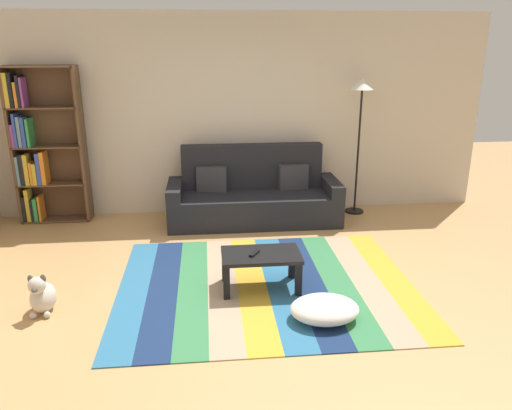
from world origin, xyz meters
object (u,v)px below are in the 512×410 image
(coffee_table, at_px, (261,260))
(tv_remote, at_px, (254,253))
(dog, at_px, (42,296))
(bookshelf, at_px, (40,149))
(couch, at_px, (254,196))
(standing_lamp, at_px, (361,102))
(pouf, at_px, (325,309))

(coffee_table, xyz_separation_m, tv_remote, (-0.06, -0.02, 0.08))
(coffee_table, distance_m, dog, 2.01)
(dog, bearing_deg, bookshelf, 104.96)
(tv_remote, bearing_deg, couch, 116.22)
(bookshelf, distance_m, dog, 2.71)
(coffee_table, height_order, tv_remote, tv_remote)
(tv_remote, bearing_deg, standing_lamp, 84.47)
(coffee_table, distance_m, tv_remote, 0.10)
(tv_remote, bearing_deg, dog, -141.63)
(bookshelf, relative_size, standing_lamp, 1.10)
(dog, xyz_separation_m, tv_remote, (1.92, 0.23, 0.22))
(tv_remote, bearing_deg, pouf, -16.81)
(bookshelf, height_order, tv_remote, bookshelf)
(bookshelf, xyz_separation_m, tv_remote, (2.59, -2.27, -0.60))
(standing_lamp, xyz_separation_m, tv_remote, (-1.65, -2.18, -1.16))
(couch, height_order, bookshelf, bookshelf)
(couch, bearing_deg, standing_lamp, 7.70)
(pouf, bearing_deg, couch, 97.96)
(bookshelf, relative_size, dog, 5.12)
(couch, bearing_deg, bookshelf, 174.12)
(coffee_table, bearing_deg, pouf, -52.71)
(bookshelf, xyz_separation_m, coffee_table, (2.65, -2.25, -0.68))
(couch, distance_m, pouf, 2.64)
(bookshelf, xyz_separation_m, standing_lamp, (4.24, -0.09, 0.57))
(dog, distance_m, standing_lamp, 4.53)
(tv_remote, bearing_deg, coffee_table, 47.80)
(dog, relative_size, standing_lamp, 0.21)
(bookshelf, xyz_separation_m, dog, (0.67, -2.50, -0.82))
(couch, distance_m, coffee_table, 1.97)
(coffee_table, distance_m, standing_lamp, 2.96)
(standing_lamp, distance_m, tv_remote, 2.97)
(pouf, bearing_deg, dog, 170.96)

